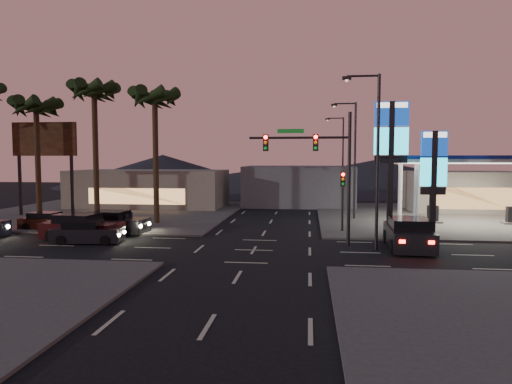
# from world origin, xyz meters

# --- Properties ---
(ground) EXTENTS (140.00, 140.00, 0.00)m
(ground) POSITION_xyz_m (0.00, 0.00, 0.00)
(ground) COLOR black
(ground) RESTS_ON ground
(corner_lot_ne) EXTENTS (24.00, 24.00, 0.12)m
(corner_lot_ne) POSITION_xyz_m (16.00, 16.00, 0.06)
(corner_lot_ne) COLOR #47443F
(corner_lot_ne) RESTS_ON ground
(corner_lot_nw) EXTENTS (24.00, 24.00, 0.12)m
(corner_lot_nw) POSITION_xyz_m (-16.00, 16.00, 0.06)
(corner_lot_nw) COLOR #47443F
(corner_lot_nw) RESTS_ON ground
(gas_station) EXTENTS (12.20, 8.20, 5.47)m
(gas_station) POSITION_xyz_m (16.00, 12.00, 5.08)
(gas_station) COLOR silver
(gas_station) RESTS_ON ground
(convenience_store) EXTENTS (10.00, 6.00, 4.00)m
(convenience_store) POSITION_xyz_m (18.00, 21.00, 2.00)
(convenience_store) COLOR #726B5B
(convenience_store) RESTS_ON ground
(pylon_sign_tall) EXTENTS (2.20, 0.35, 9.00)m
(pylon_sign_tall) POSITION_xyz_m (8.50, 5.50, 6.39)
(pylon_sign_tall) COLOR black
(pylon_sign_tall) RESTS_ON ground
(pylon_sign_short) EXTENTS (1.60, 0.35, 7.00)m
(pylon_sign_short) POSITION_xyz_m (11.00, 4.50, 4.66)
(pylon_sign_short) COLOR black
(pylon_sign_short) RESTS_ON ground
(traffic_signal_mast) EXTENTS (6.10, 0.39, 8.00)m
(traffic_signal_mast) POSITION_xyz_m (3.76, 1.99, 5.23)
(traffic_signal_mast) COLOR black
(traffic_signal_mast) RESTS_ON ground
(pedestal_signal) EXTENTS (0.32, 0.39, 4.30)m
(pedestal_signal) POSITION_xyz_m (5.50, 6.98, 2.92)
(pedestal_signal) COLOR black
(pedestal_signal) RESTS_ON ground
(streetlight_near) EXTENTS (2.14, 0.25, 10.00)m
(streetlight_near) POSITION_xyz_m (6.79, 1.00, 5.72)
(streetlight_near) COLOR black
(streetlight_near) RESTS_ON ground
(streetlight_mid) EXTENTS (2.14, 0.25, 10.00)m
(streetlight_mid) POSITION_xyz_m (6.79, 14.00, 5.72)
(streetlight_mid) COLOR black
(streetlight_mid) RESTS_ON ground
(streetlight_far) EXTENTS (2.14, 0.25, 10.00)m
(streetlight_far) POSITION_xyz_m (6.79, 28.00, 5.72)
(streetlight_far) COLOR black
(streetlight_far) RESTS_ON ground
(palm_a) EXTENTS (4.41, 4.41, 10.86)m
(palm_a) POSITION_xyz_m (-9.00, 9.50, 9.43)
(palm_a) COLOR black
(palm_a) RESTS_ON ground
(palm_b) EXTENTS (4.41, 4.41, 11.46)m
(palm_b) POSITION_xyz_m (-14.00, 9.50, 9.97)
(palm_b) COLOR black
(palm_b) RESTS_ON ground
(palm_c) EXTENTS (4.41, 4.41, 10.26)m
(palm_c) POSITION_xyz_m (-19.00, 9.50, 8.88)
(palm_c) COLOR black
(palm_c) RESTS_ON ground
(billboard) EXTENTS (6.00, 0.30, 8.50)m
(billboard) POSITION_xyz_m (-20.50, 13.00, 6.33)
(billboard) COLOR black
(billboard) RESTS_ON ground
(building_far_west) EXTENTS (16.00, 8.00, 4.00)m
(building_far_west) POSITION_xyz_m (-14.00, 22.00, 2.00)
(building_far_west) COLOR #726B5B
(building_far_west) RESTS_ON ground
(building_far_mid) EXTENTS (12.00, 9.00, 4.40)m
(building_far_mid) POSITION_xyz_m (2.00, 26.00, 2.20)
(building_far_mid) COLOR #4C4C51
(building_far_mid) RESTS_ON ground
(hill_left) EXTENTS (40.00, 40.00, 6.00)m
(hill_left) POSITION_xyz_m (-25.00, 60.00, 3.00)
(hill_left) COLOR black
(hill_left) RESTS_ON ground
(hill_right) EXTENTS (50.00, 50.00, 5.00)m
(hill_right) POSITION_xyz_m (15.00, 60.00, 2.50)
(hill_right) COLOR black
(hill_right) RESTS_ON ground
(hill_center) EXTENTS (60.00, 60.00, 4.00)m
(hill_center) POSITION_xyz_m (0.00, 60.00, 2.00)
(hill_center) COLOR black
(hill_center) RESTS_ON ground
(car_lane_a_front) EXTENTS (4.44, 2.21, 1.40)m
(car_lane_a_front) POSITION_xyz_m (-10.60, 1.07, 0.65)
(car_lane_a_front) COLOR black
(car_lane_a_front) RESTS_ON ground
(car_lane_a_mid) EXTENTS (5.31, 2.63, 1.68)m
(car_lane_a_mid) POSITION_xyz_m (-11.52, 2.12, 0.78)
(car_lane_a_mid) COLOR black
(car_lane_a_mid) RESTS_ON ground
(car_lane_b_front) EXTENTS (4.25, 1.96, 1.36)m
(car_lane_b_front) POSITION_xyz_m (-10.40, 5.32, 0.63)
(car_lane_b_front) COLOR #5C5C5E
(car_lane_b_front) RESTS_ON ground
(car_lane_b_mid) EXTENTS (4.96, 2.44, 1.57)m
(car_lane_b_mid) POSITION_xyz_m (-10.56, 4.85, 0.73)
(car_lane_b_mid) COLOR black
(car_lane_b_mid) RESTS_ON ground
(car_lane_b_rear) EXTENTS (4.09, 1.89, 1.31)m
(car_lane_b_rear) POSITION_xyz_m (-16.03, 5.71, 0.61)
(car_lane_b_rear) COLOR black
(car_lane_b_rear) RESTS_ON ground
(suv_station) EXTENTS (2.60, 5.57, 1.82)m
(suv_station) POSITION_xyz_m (8.92, 1.54, 0.84)
(suv_station) COLOR black
(suv_station) RESTS_ON ground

